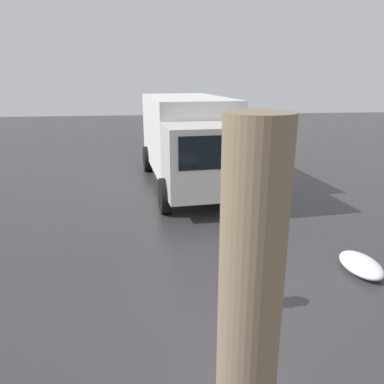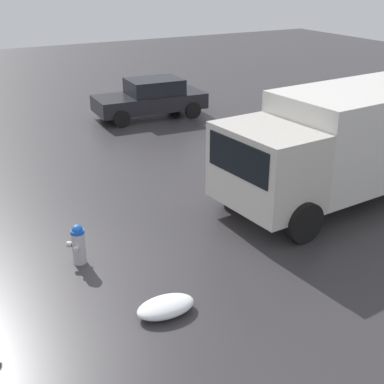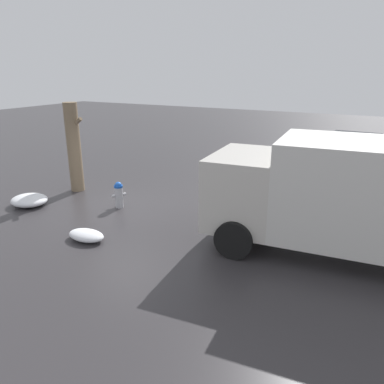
# 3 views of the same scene
# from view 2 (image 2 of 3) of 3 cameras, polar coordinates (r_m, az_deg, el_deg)

# --- Properties ---
(ground_plane) EXTENTS (60.00, 60.00, 0.00)m
(ground_plane) POSITION_cam_2_polar(r_m,az_deg,el_deg) (10.91, -11.83, -7.37)
(ground_plane) COLOR #333033
(fire_hydrant) EXTENTS (0.38, 0.44, 0.84)m
(fire_hydrant) POSITION_cam_2_polar(r_m,az_deg,el_deg) (10.70, -12.04, -5.39)
(fire_hydrant) COLOR #B7B7BC
(fire_hydrant) RESTS_ON ground_plane
(delivery_truck) EXTENTS (6.91, 3.09, 2.71)m
(delivery_truck) POSITION_cam_2_polar(r_m,az_deg,el_deg) (13.66, 16.58, 5.43)
(delivery_truck) COLOR beige
(delivery_truck) RESTS_ON ground_plane
(parked_car) EXTENTS (4.25, 2.11, 1.44)m
(parked_car) POSITION_cam_2_polar(r_m,az_deg,el_deg) (20.69, -4.40, 9.99)
(parked_car) COLOR black
(parked_car) RESTS_ON ground_plane
(snow_pile_curbside) EXTENTS (1.03, 0.61, 0.26)m
(snow_pile_curbside) POSITION_cam_2_polar(r_m,az_deg,el_deg) (9.23, -2.82, -12.13)
(snow_pile_curbside) COLOR white
(snow_pile_curbside) RESTS_ON ground_plane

